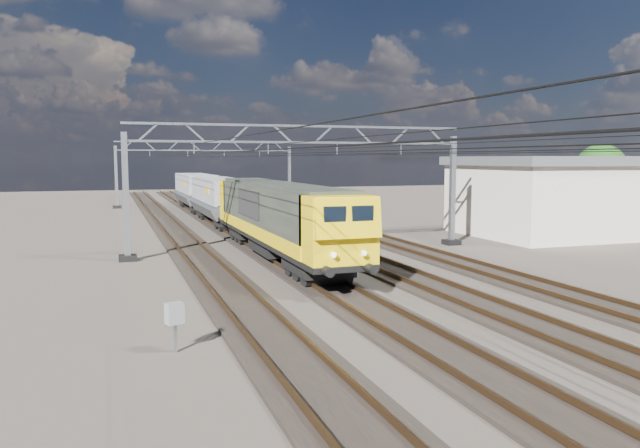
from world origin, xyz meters
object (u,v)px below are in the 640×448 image
object	(u,v)px
catenary_gantry_mid	(303,183)
trackside_cabinet	(175,315)
catenary_gantry_far	(206,171)
hopper_wagon_mid	(196,189)
industrial_shed	(593,195)
hopper_wagon_lead	(220,197)
locomotive	(278,215)
tree_far	(605,172)

from	to	relation	value
catenary_gantry_mid	trackside_cabinet	xyz separation A→B (m)	(-8.75, -16.38, -2.86)
catenary_gantry_mid	catenary_gantry_far	size ratio (longest dim) A/B	1.00
hopper_wagon_mid	industrial_shed	size ratio (longest dim) A/B	0.70
catenary_gantry_mid	industrial_shed	xyz separation A→B (m)	(22.00, 2.00, -1.18)
catenary_gantry_far	trackside_cabinet	distance (m)	53.19
hopper_wagon_mid	trackside_cabinet	world-z (taller)	hopper_wagon_mid
hopper_wagon_mid	industrial_shed	world-z (taller)	industrial_shed
catenary_gantry_far	industrial_shed	distance (m)	40.51
catenary_gantry_mid	hopper_wagon_mid	bearing A→B (deg)	93.81
catenary_gantry_mid	hopper_wagon_lead	size ratio (longest dim) A/B	1.53
catenary_gantry_mid	trackside_cabinet	world-z (taller)	catenary_gantry_mid
catenary_gantry_far	hopper_wagon_mid	size ratio (longest dim) A/B	1.53
hopper_wagon_mid	trackside_cabinet	xyz separation A→B (m)	(-6.75, -46.39, -1.18)
hopper_wagon_mid	industrial_shed	distance (m)	36.88
locomotive	hopper_wagon_mid	xyz separation A→B (m)	(-0.00, 31.90, -0.09)
hopper_wagon_mid	catenary_gantry_mid	bearing A→B (deg)	-86.19
catenary_gantry_mid	hopper_wagon_mid	size ratio (longest dim) A/B	1.53
catenary_gantry_far	hopper_wagon_lead	distance (m)	20.37
catenary_gantry_far	tree_far	bearing A→B (deg)	-40.85
catenary_gantry_far	hopper_wagon_lead	xyz separation A→B (m)	(-2.00, -20.20, -1.67)
catenary_gantry_mid	tree_far	bearing A→B (deg)	17.90
hopper_wagon_lead	trackside_cabinet	size ratio (longest dim) A/B	9.47
locomotive	trackside_cabinet	world-z (taller)	locomotive
trackside_cabinet	industrial_shed	world-z (taller)	industrial_shed
catenary_gantry_far	hopper_wagon_mid	world-z (taller)	catenary_gantry_far
locomotive	tree_far	xyz separation A→B (m)	(32.32, 11.68, 1.81)
locomotive	hopper_wagon_mid	world-z (taller)	locomotive
catenary_gantry_far	hopper_wagon_lead	size ratio (longest dim) A/B	1.53
locomotive	tree_far	distance (m)	34.41
hopper_wagon_mid	hopper_wagon_lead	bearing A→B (deg)	-90.00
catenary_gantry_far	industrial_shed	xyz separation A→B (m)	(22.00, -34.00, -1.18)
catenary_gantry_far	locomotive	size ratio (longest dim) A/B	0.94
catenary_gantry_mid	industrial_shed	size ratio (longest dim) A/B	1.07
trackside_cabinet	locomotive	bearing A→B (deg)	46.51
industrial_shed	locomotive	bearing A→B (deg)	-170.79
hopper_wagon_lead	trackside_cabinet	xyz separation A→B (m)	(-6.75, -32.19, -1.18)
hopper_wagon_lead	tree_far	size ratio (longest dim) A/B	2.00
locomotive	hopper_wagon_lead	bearing A→B (deg)	90.00
catenary_gantry_mid	locomotive	world-z (taller)	catenary_gantry_mid
catenary_gantry_far	tree_far	distance (m)	40.08
hopper_wagon_mid	tree_far	xyz separation A→B (m)	(32.32, -20.21, 1.91)
trackside_cabinet	tree_far	distance (m)	47.13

